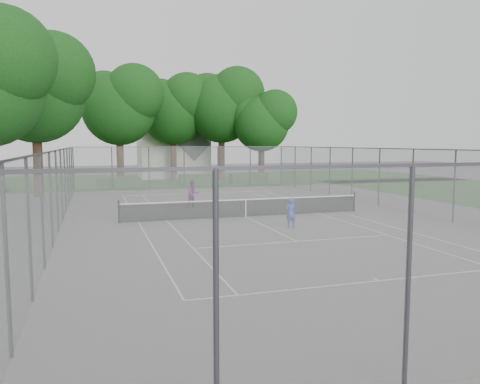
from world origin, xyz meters
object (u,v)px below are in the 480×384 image
object	(u,v)px
house	(173,144)
woman_player	(193,194)
tennis_net	(246,207)
girl_player	(291,213)

from	to	relation	value
house	woman_player	world-z (taller)	house
tennis_net	girl_player	size ratio (longest dim) A/B	9.44
tennis_net	house	bearing A→B (deg)	87.93
tennis_net	woman_player	xyz separation A→B (m)	(-1.91, 4.17, 0.30)
house	woman_player	size ratio (longest dim) A/B	5.67
tennis_net	woman_player	world-z (taller)	woman_player
woman_player	girl_player	bearing A→B (deg)	-89.37
girl_player	house	bearing A→B (deg)	-94.08
house	girl_player	world-z (taller)	house
house	woman_player	distance (m)	25.43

